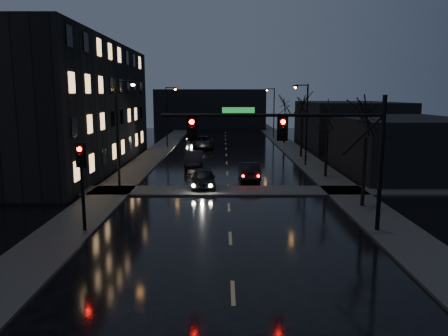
{
  "coord_description": "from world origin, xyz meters",
  "views": [
    {
      "loc": [
        -0.34,
        -12.67,
        7.02
      ],
      "look_at": [
        -0.31,
        9.92,
        3.2
      ],
      "focal_mm": 35.0,
      "sensor_mm": 36.0,
      "label": 1
    }
  ],
  "objects_px": {
    "oncoming_car_a": "(203,178)",
    "lead_car": "(249,171)",
    "oncoming_car_b": "(194,159)",
    "oncoming_car_c": "(203,142)",
    "oncoming_car_d": "(192,137)"
  },
  "relations": [
    {
      "from": "oncoming_car_c",
      "to": "oncoming_car_d",
      "type": "distance_m",
      "value": 8.29
    },
    {
      "from": "oncoming_car_d",
      "to": "lead_car",
      "type": "xyz_separation_m",
      "value": [
        6.8,
        -29.61,
        0.09
      ]
    },
    {
      "from": "oncoming_car_a",
      "to": "oncoming_car_c",
      "type": "xyz_separation_m",
      "value": [
        -1.14,
        24.95,
        0.05
      ]
    },
    {
      "from": "oncoming_car_a",
      "to": "oncoming_car_b",
      "type": "xyz_separation_m",
      "value": [
        -1.33,
        9.41,
        0.05
      ]
    },
    {
      "from": "oncoming_car_a",
      "to": "oncoming_car_b",
      "type": "bearing_deg",
      "value": 94.95
    },
    {
      "from": "oncoming_car_d",
      "to": "lead_car",
      "type": "height_order",
      "value": "lead_car"
    },
    {
      "from": "oncoming_car_a",
      "to": "oncoming_car_b",
      "type": "relative_size",
      "value": 0.91
    },
    {
      "from": "oncoming_car_b",
      "to": "lead_car",
      "type": "height_order",
      "value": "oncoming_car_b"
    },
    {
      "from": "oncoming_car_b",
      "to": "oncoming_car_c",
      "type": "relative_size",
      "value": 0.84
    },
    {
      "from": "oncoming_car_b",
      "to": "oncoming_car_c",
      "type": "distance_m",
      "value": 15.55
    },
    {
      "from": "oncoming_car_a",
      "to": "oncoming_car_d",
      "type": "relative_size",
      "value": 0.98
    },
    {
      "from": "oncoming_car_b",
      "to": "oncoming_car_d",
      "type": "relative_size",
      "value": 1.08
    },
    {
      "from": "oncoming_car_a",
      "to": "oncoming_car_d",
      "type": "distance_m",
      "value": 33.14
    },
    {
      "from": "oncoming_car_a",
      "to": "lead_car",
      "type": "relative_size",
      "value": 0.98
    },
    {
      "from": "oncoming_car_c",
      "to": "oncoming_car_d",
      "type": "bearing_deg",
      "value": 104.04
    }
  ]
}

